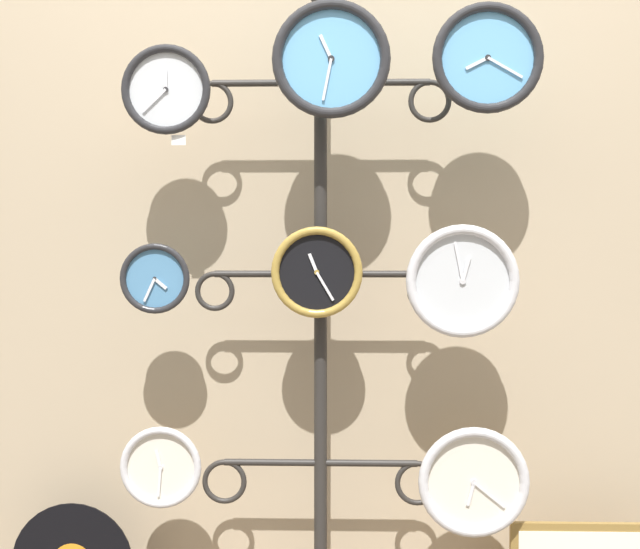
# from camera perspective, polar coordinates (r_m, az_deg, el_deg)

# --- Properties ---
(shop_wall) EXTENTS (4.40, 0.04, 2.80)m
(shop_wall) POSITION_cam_1_polar(r_m,az_deg,el_deg) (2.74, 0.14, 6.74)
(shop_wall) COLOR tan
(shop_wall) RESTS_ON ground_plane
(display_stand) EXTENTS (0.75, 0.43, 1.92)m
(display_stand) POSITION_cam_1_polar(r_m,az_deg,el_deg) (2.63, 0.04, -10.29)
(display_stand) COLOR #282623
(display_stand) RESTS_ON ground_plane
(clock_top_left) EXTENTS (0.25, 0.04, 0.25)m
(clock_top_left) POSITION_cam_1_polar(r_m,az_deg,el_deg) (2.57, -9.81, 11.57)
(clock_top_left) COLOR silver
(clock_top_center) EXTENTS (0.33, 0.04, 0.33)m
(clock_top_center) POSITION_cam_1_polar(r_m,az_deg,el_deg) (2.51, 0.72, 13.62)
(clock_top_center) COLOR #60A8DB
(clock_top_right) EXTENTS (0.30, 0.04, 0.30)m
(clock_top_right) POSITION_cam_1_polar(r_m,az_deg,el_deg) (2.54, 10.68, 13.45)
(clock_top_right) COLOR #60A8DB
(clock_middle_left) EXTENTS (0.20, 0.04, 0.20)m
(clock_middle_left) POSITION_cam_1_polar(r_m,az_deg,el_deg) (2.55, -10.50, -0.25)
(clock_middle_left) COLOR #4C84B2
(clock_middle_center) EXTENTS (0.26, 0.04, 0.26)m
(clock_middle_center) POSITION_cam_1_polar(r_m,az_deg,el_deg) (2.49, -0.20, 0.15)
(clock_middle_center) COLOR black
(clock_middle_right) EXTENTS (0.31, 0.04, 0.31)m
(clock_middle_right) POSITION_cam_1_polar(r_m,az_deg,el_deg) (2.49, 9.10, -0.42)
(clock_middle_right) COLOR silver
(clock_bottom_left) EXTENTS (0.23, 0.04, 0.23)m
(clock_bottom_left) POSITION_cam_1_polar(r_m,az_deg,el_deg) (2.62, -10.13, -12.03)
(clock_bottom_left) COLOR silver
(clock_bottom_right) EXTENTS (0.31, 0.04, 0.31)m
(clock_bottom_right) POSITION_cam_1_polar(r_m,az_deg,el_deg) (2.58, 9.80, -12.94)
(clock_bottom_right) COLOR silver
(price_tag_upper) EXTENTS (0.04, 0.00, 0.03)m
(price_tag_upper) POSITION_cam_1_polar(r_m,az_deg,el_deg) (2.54, -9.04, 8.49)
(price_tag_upper) COLOR white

